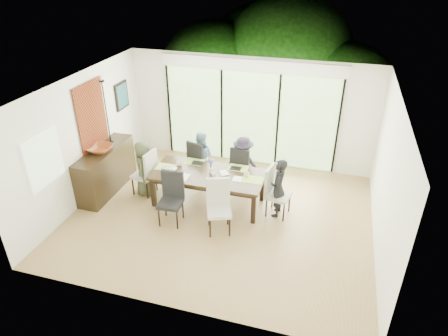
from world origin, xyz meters
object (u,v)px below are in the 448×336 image
(cup_a, at_px, (179,164))
(sideboard, at_px, (106,170))
(table_top, at_px, (208,175))
(person_far_left, at_px, (201,157))
(cup_b, at_px, (213,175))
(vase, at_px, (211,170))
(chair_left_end, at_px, (143,172))
(person_left_end, at_px, (144,168))
(person_far_right, at_px, (243,163))
(chair_far_left, at_px, (201,160))
(chair_near_left, at_px, (170,200))
(person_right_end, at_px, (278,188))
(cup_c, at_px, (247,174))
(chair_near_right, at_px, (219,208))
(chair_right_end, at_px, (279,192))
(chair_far_right, at_px, (243,166))
(laptop, at_px, (168,170))
(bowl, at_px, (100,149))

(cup_a, height_order, sideboard, sideboard)
(sideboard, bearing_deg, table_top, 2.63)
(person_far_left, distance_m, cup_b, 1.12)
(vase, distance_m, cup_b, 0.18)
(chair_left_end, bearing_deg, person_left_end, 98.39)
(person_far_right, relative_size, cup_b, 12.90)
(chair_far_left, height_order, person_left_end, person_left_end)
(chair_left_end, relative_size, chair_near_left, 1.00)
(person_right_end, height_order, cup_c, person_right_end)
(chair_left_end, height_order, chair_near_right, same)
(chair_right_end, distance_m, chair_far_left, 2.13)
(person_far_right, bearing_deg, table_top, 57.01)
(chair_right_end, relative_size, chair_far_right, 1.00)
(chair_left_end, xyz_separation_m, laptop, (0.65, -0.10, 0.21))
(person_left_end, distance_m, person_far_left, 1.32)
(chair_near_right, relative_size, cup_b, 11.00)
(chair_near_left, relative_size, chair_near_right, 1.00)
(chair_far_right, bearing_deg, sideboard, 27.69)
(table_top, height_order, person_right_end, person_right_end)
(person_far_right, bearing_deg, cup_a, 29.08)
(table_top, distance_m, cup_c, 0.81)
(cup_b, bearing_deg, person_left_end, 176.49)
(table_top, distance_m, chair_far_right, 1.03)
(table_top, relative_size, bowl, 4.39)
(chair_right_end, xyz_separation_m, laptop, (-2.35, -0.10, 0.21))
(person_far_left, height_order, sideboard, person_far_left)
(chair_near_right, distance_m, bowl, 2.99)
(chair_right_end, xyz_separation_m, cup_b, (-1.35, -0.10, 0.24))
(person_left_end, relative_size, person_far_left, 1.00)
(chair_left_end, distance_m, chair_far_left, 1.35)
(chair_near_right, distance_m, person_right_end, 1.31)
(chair_far_right, relative_size, chair_near_left, 1.00)
(chair_near_left, bearing_deg, cup_b, 46.03)
(chair_near_left, height_order, cup_c, chair_near_left)
(person_left_end, bearing_deg, chair_left_end, 78.68)
(chair_near_right, bearing_deg, laptop, 129.19)
(chair_far_left, bearing_deg, chair_near_left, 107.53)
(table_top, height_order, chair_far_left, chair_far_left)
(chair_far_right, height_order, person_far_left, person_far_left)
(chair_far_left, height_order, cup_b, chair_far_left)
(sideboard, bearing_deg, cup_c, 3.77)
(chair_far_left, relative_size, cup_c, 8.87)
(chair_far_left, distance_m, person_far_right, 1.00)
(chair_near_left, height_order, person_right_end, person_right_end)
(cup_c, relative_size, bowl, 0.23)
(chair_far_right, xyz_separation_m, chair_near_right, (-0.05, -1.72, 0.00))
(laptop, xyz_separation_m, cup_b, (1.00, 0.00, 0.03))
(table_top, xyz_separation_m, chair_left_end, (-1.50, 0.00, -0.17))
(chair_far_right, bearing_deg, person_left_end, 32.23)
(chair_right_end, relative_size, laptop, 3.33)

